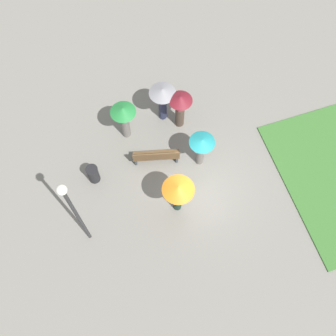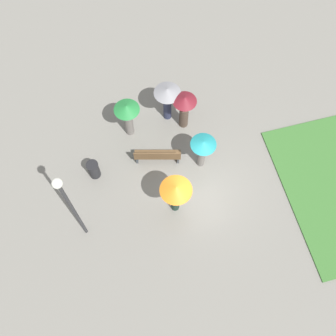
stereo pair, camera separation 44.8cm
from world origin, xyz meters
TOP-DOWN VIEW (x-y plane):
  - ground_plane at (0.00, 0.00)m, footprint 90.00×90.00m
  - park_bench at (1.30, -1.38)m, footprint 1.90×0.88m
  - lamp_post at (4.65, 0.82)m, footprint 0.32×0.32m
  - trash_bin at (3.88, -1.44)m, footprint 0.48×0.48m
  - crowd_person_teal at (-0.36, -0.84)m, footprint 0.99×0.99m
  - crowd_person_maroon at (-0.19, -2.81)m, footprint 0.96×0.96m
  - crowd_person_grey at (0.37, -3.36)m, footprint 1.09×1.09m
  - crowd_person_green at (2.09, -3.01)m, footprint 1.02×1.02m
  - crowd_person_orange at (1.13, 0.73)m, footprint 1.17×1.17m

SIDE VIEW (x-z plane):
  - ground_plane at x=0.00m, z-range 0.00..0.00m
  - trash_bin at x=3.88m, z-range 0.00..0.90m
  - park_bench at x=1.30m, z-range 0.02..0.92m
  - crowd_person_teal at x=-0.36m, z-range 0.38..2.17m
  - crowd_person_maroon at x=-0.19m, z-range 0.33..2.29m
  - crowd_person_green at x=2.09m, z-range 0.41..2.37m
  - crowd_person_grey at x=0.37m, z-range 0.46..2.42m
  - crowd_person_orange at x=1.13m, z-range 0.57..2.60m
  - lamp_post at x=4.65m, z-range 0.65..5.47m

